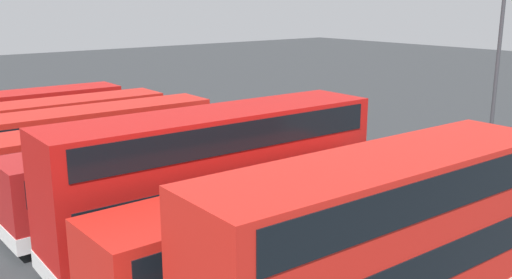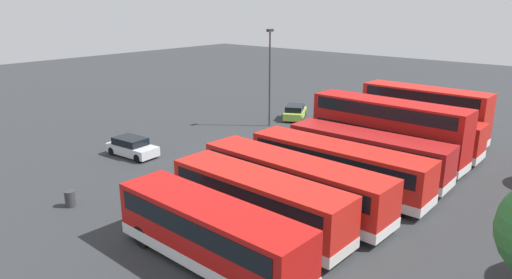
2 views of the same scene
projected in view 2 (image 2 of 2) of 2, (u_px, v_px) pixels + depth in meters
The scene contains 13 objects.
ground_plane at pixel (240, 152), 36.27m from camera, with size 140.00×140.00×0.00m, color #2D3033.
bus_double_decker_near_end at pixel (424, 113), 38.63m from camera, with size 2.84×10.38×4.55m.
bus_single_deck_second at pixel (410, 132), 35.95m from camera, with size 2.73×10.76×2.95m.
bus_double_decker_third at pixel (387, 129), 33.64m from camera, with size 2.84×11.54×4.55m.
bus_single_deck_fourth at pixel (367, 153), 30.92m from camera, with size 2.79×11.09×2.95m.
bus_single_deck_fifth at pixel (337, 166), 28.52m from camera, with size 2.66×11.74×2.95m.
bus_single_deck_sixth at pixel (293, 182), 25.99m from camera, with size 2.92×11.94×2.95m.
bus_single_deck_seventh at pixel (258, 201), 23.53m from camera, with size 2.78×10.43×2.95m.
bus_single_deck_far_end at pixel (210, 232), 20.32m from camera, with size 2.80×10.21×2.95m.
car_hatchback_silver at pixel (132, 147), 35.23m from camera, with size 2.16×4.29×1.43m.
car_small_green at pixel (295, 112), 46.42m from camera, with size 4.35×3.39×1.43m.
lamp_post_tall at pixel (270, 71), 42.49m from camera, with size 0.70×0.30×9.04m.
waste_bin_yellow at pixel (70, 199), 26.53m from camera, with size 0.60×0.60×0.95m, color #333338.
Camera 2 is at (25.40, 23.31, 11.39)m, focal length 32.22 mm.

